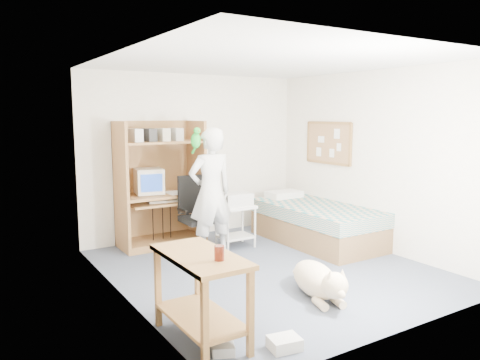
{
  "coord_description": "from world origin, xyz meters",
  "views": [
    {
      "loc": [
        -3.25,
        -4.54,
        1.9
      ],
      "look_at": [
        -0.08,
        0.54,
        1.05
      ],
      "focal_mm": 35.0,
      "sensor_mm": 36.0,
      "label": 1
    }
  ],
  "objects_px": {
    "computer_hutch": "(160,189)",
    "bed": "(316,223)",
    "side_desk": "(201,284)",
    "dog": "(318,280)",
    "office_chair": "(197,225)",
    "printer_cart": "(235,219)",
    "person": "(211,193)"
  },
  "relations": [
    {
      "from": "side_desk",
      "to": "dog",
      "type": "distance_m",
      "value": 1.5
    },
    {
      "from": "person",
      "to": "side_desk",
      "type": "bearing_deg",
      "value": 59.88
    },
    {
      "from": "bed",
      "to": "dog",
      "type": "relative_size",
      "value": 1.8
    },
    {
      "from": "bed",
      "to": "printer_cart",
      "type": "bearing_deg",
      "value": 159.5
    },
    {
      "from": "computer_hutch",
      "to": "side_desk",
      "type": "height_order",
      "value": "computer_hutch"
    },
    {
      "from": "dog",
      "to": "printer_cart",
      "type": "relative_size",
      "value": 1.85
    },
    {
      "from": "computer_hutch",
      "to": "bed",
      "type": "height_order",
      "value": "computer_hutch"
    },
    {
      "from": "bed",
      "to": "office_chair",
      "type": "bearing_deg",
      "value": 162.23
    },
    {
      "from": "printer_cart",
      "to": "computer_hutch",
      "type": "bearing_deg",
      "value": 142.14
    },
    {
      "from": "office_chair",
      "to": "printer_cart",
      "type": "xyz_separation_m",
      "value": [
        0.55,
        -0.12,
        0.03
      ]
    },
    {
      "from": "computer_hutch",
      "to": "bed",
      "type": "xyz_separation_m",
      "value": [
        2.0,
        -1.12,
        -0.53
      ]
    },
    {
      "from": "side_desk",
      "to": "office_chair",
      "type": "xyz_separation_m",
      "value": [
        1.16,
        2.36,
        -0.12
      ]
    },
    {
      "from": "computer_hutch",
      "to": "office_chair",
      "type": "relative_size",
      "value": 1.74
    },
    {
      "from": "computer_hutch",
      "to": "printer_cart",
      "type": "height_order",
      "value": "computer_hutch"
    },
    {
      "from": "side_desk",
      "to": "dog",
      "type": "xyz_separation_m",
      "value": [
        1.46,
        0.19,
        -0.31
      ]
    },
    {
      "from": "dog",
      "to": "printer_cart",
      "type": "xyz_separation_m",
      "value": [
        0.25,
        2.06,
        0.22
      ]
    },
    {
      "from": "bed",
      "to": "dog",
      "type": "distance_m",
      "value": 2.15
    },
    {
      "from": "printer_cart",
      "to": "bed",
      "type": "bearing_deg",
      "value": -19.42
    },
    {
      "from": "computer_hutch",
      "to": "dog",
      "type": "bearing_deg",
      "value": -77.5
    },
    {
      "from": "computer_hutch",
      "to": "side_desk",
      "type": "distance_m",
      "value": 3.08
    },
    {
      "from": "computer_hutch",
      "to": "office_chair",
      "type": "height_order",
      "value": "computer_hutch"
    },
    {
      "from": "bed",
      "to": "person",
      "type": "height_order",
      "value": "person"
    },
    {
      "from": "side_desk",
      "to": "computer_hutch",
      "type": "bearing_deg",
      "value": 73.86
    },
    {
      "from": "computer_hutch",
      "to": "person",
      "type": "distance_m",
      "value": 0.96
    },
    {
      "from": "side_desk",
      "to": "printer_cart",
      "type": "distance_m",
      "value": 2.82
    },
    {
      "from": "computer_hutch",
      "to": "person",
      "type": "relative_size",
      "value": 1.04
    },
    {
      "from": "side_desk",
      "to": "person",
      "type": "bearing_deg",
      "value": 59.46
    },
    {
      "from": "computer_hutch",
      "to": "dog",
      "type": "height_order",
      "value": "computer_hutch"
    },
    {
      "from": "bed",
      "to": "side_desk",
      "type": "distance_m",
      "value": 3.39
    },
    {
      "from": "bed",
      "to": "person",
      "type": "xyz_separation_m",
      "value": [
        -1.64,
        0.23,
        0.57
      ]
    },
    {
      "from": "computer_hutch",
      "to": "printer_cart",
      "type": "xyz_separation_m",
      "value": [
        0.86,
        -0.7,
        -0.42
      ]
    },
    {
      "from": "computer_hutch",
      "to": "printer_cart",
      "type": "distance_m",
      "value": 1.18
    }
  ]
}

